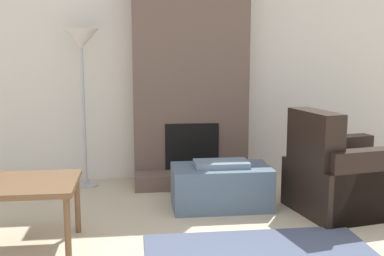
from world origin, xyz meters
The scene contains 6 objects.
wall_back centered at (0.00, 3.37, 1.30)m, with size 6.92×0.06×2.60m, color silver.
fireplace centered at (0.00, 3.17, 1.23)m, with size 1.24×0.61×2.60m.
ottoman centered at (0.17, 2.20, 0.20)m, with size 0.89×0.50×0.44m.
armchair centered at (1.23, 1.96, 0.29)m, with size 1.08×0.94×0.92m.
side_table centered at (-1.42, 1.43, 0.45)m, with size 0.78×0.66×0.51m.
floor_lamp_left centered at (-1.14, 3.09, 1.44)m, with size 0.35×0.35×1.65m.
Camera 1 is at (-0.61, -2.01, 1.43)m, focal length 45.00 mm.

